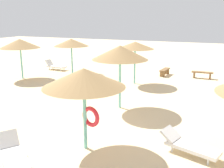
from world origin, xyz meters
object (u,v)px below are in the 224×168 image
Objects in this scene: parasol_4 at (20,44)px; bench_0 at (165,71)px; parasol_2 at (84,79)px; bench_1 at (202,74)px; parasol_9 at (120,53)px; parasol_3 at (71,43)px; lounger_0 at (188,145)px; lounger_3 at (55,66)px; parasol_6 at (135,45)px; lounger_2 at (13,155)px.

bench_0 is at bearing 28.88° from parasol_4.
parasol_2 is 1.84× the size of bench_1.
bench_1 is (3.16, 8.29, -2.37)m from parasol_9.
lounger_0 is (10.20, -9.33, -2.11)m from parasol_3.
parasol_4 is 1.52× the size of lounger_3.
parasol_3 is at bearing 137.55° from lounger_0.
parasol_3 is 0.95× the size of parasol_4.
parasol_9 is at bearing 138.45° from lounger_0.
bench_0 is at bearing 87.01° from parasol_9.
parasol_4 is at bearing 160.92° from parasol_9.
bench_1 is at bearing 92.78° from lounger_0.
lounger_2 is at bearing -90.74° from parasol_6.
lounger_0 is at bearing -39.09° from lounger_3.
parasol_2 is 0.97× the size of parasol_4.
bench_1 is at bearing 73.69° from lounger_2.
parasol_2 is at bearing -102.08° from bench_1.
parasol_6 is 11.15m from lounger_2.
parasol_6 is 5.73m from bench_1.
parasol_3 is 10.12m from bench_1.
bench_0 is (-0.04, 12.47, -2.09)m from parasol_2.
bench_0 is (6.91, 2.17, -2.08)m from parasol_3.
parasol_9 is 1.62× the size of lounger_3.
lounger_2 is 1.23× the size of bench_0.
parasol_2 reaches higher than parasol_3.
parasol_9 is 1.53× the size of lounger_0.
lounger_0 is 1.06× the size of lounger_3.
bench_1 is (12.03, 5.22, -2.18)m from parasol_4.
parasol_6 is at bearing 89.26° from lounger_2.
parasol_6 is 4.96m from parasol_9.
parasol_2 is 1.38× the size of lounger_0.
bench_0 is (9.30, 5.13, -2.18)m from parasol_4.
parasol_6 is at bearing 98.48° from parasol_2.
parasol_9 is (0.89, -4.88, 0.17)m from parasol_6.
parasol_3 is at bearing 137.05° from parasol_9.
lounger_2 is at bearing -106.31° from bench_1.
lounger_2 is (-1.51, -1.77, -2.11)m from parasol_2.
lounger_3 reaches higher than bench_1.
parasol_9 is 11.14m from lounger_3.
parasol_4 reaches higher than bench_0.
lounger_2 reaches higher than bench_1.
parasol_6 is (5.59, -1.15, 0.12)m from parasol_3.
bench_0 and bench_1 have the same top height.
parasol_2 is 12.43m from parasol_3.
parasol_4 is 14.28m from lounger_0.
parasol_2 is at bearing 49.67° from lounger_2.
parasol_2 is at bearing -163.38° from lounger_0.
parasol_9 is 2.03× the size of bench_1.
parasol_6 reaches higher than parasol_2.
parasol_6 is 1.83× the size of bench_0.
parasol_6 is at bearing -13.27° from lounger_3.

